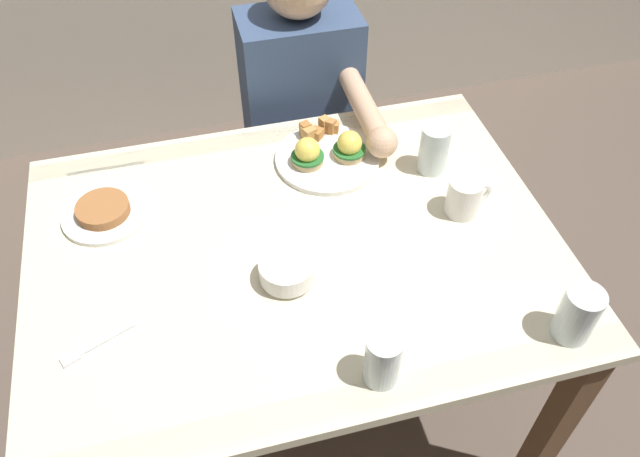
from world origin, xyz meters
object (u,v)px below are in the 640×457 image
coffee_mug (465,196)px  side_plate (104,212)px  eggs_benedict_plate (327,153)px  water_glass_far (434,151)px  dining_table (296,274)px  water_glass_extra (577,316)px  fruit_bowl (287,271)px  diner_person (304,111)px  fork (94,346)px  water_glass_near (383,361)px

coffee_mug → side_plate: (-0.83, 0.20, -0.04)m
eggs_benedict_plate → water_glass_far: bearing=-21.5°
coffee_mug → dining_table: bearing=-179.0°
coffee_mug → side_plate: coffee_mug is taller
dining_table → water_glass_extra: water_glass_extra is taller
fruit_bowl → coffee_mug: bearing=12.6°
side_plate → diner_person: size_ratio=0.18×
water_glass_far → water_glass_extra: (0.09, -0.54, 0.00)m
fork → coffee_mug: bearing=11.2°
water_glass_extra → fork: bearing=167.5°
water_glass_near → diner_person: (0.08, 0.97, -0.15)m
eggs_benedict_plate → fork: 0.73m
fruit_bowl → water_glass_far: 0.51m
fork → eggs_benedict_plate: bearing=35.8°
eggs_benedict_plate → water_glass_near: 0.64m
fork → dining_table: bearing=19.9°
side_plate → diner_person: 0.71m
fork → side_plate: (0.03, 0.36, 0.01)m
fork → water_glass_extra: bearing=-12.5°
dining_table → water_glass_extra: (0.48, -0.37, 0.16)m
dining_table → side_plate: (-0.42, 0.20, 0.12)m
water_glass_far → diner_person: (-0.23, 0.43, -0.15)m
dining_table → fruit_bowl: (-0.04, -0.09, 0.14)m
eggs_benedict_plate → diner_person: 0.35m
eggs_benedict_plate → diner_person: size_ratio=0.24×
diner_person → fork: bearing=-128.7°
water_glass_extra → diner_person: 1.03m
coffee_mug → water_glass_extra: bearing=-79.0°
coffee_mug → water_glass_near: water_glass_near is taller
eggs_benedict_plate → fruit_bowl: bearing=-117.3°
dining_table → fork: bearing=-160.1°
side_plate → coffee_mug: bearing=-13.3°
water_glass_far → eggs_benedict_plate: bearing=158.5°
water_glass_far → side_plate: (-0.81, 0.03, -0.04)m
fork → water_glass_far: 0.91m
dining_table → fruit_bowl: fruit_bowl is taller
water_glass_far → side_plate: water_glass_far is taller
fruit_bowl → side_plate: 0.48m
eggs_benedict_plate → fruit_bowl: 0.40m
eggs_benedict_plate → diner_person: diner_person is taller
eggs_benedict_plate → coffee_mug: size_ratio=2.42×
eggs_benedict_plate → water_glass_far: size_ratio=2.11×
water_glass_far → side_plate: 0.81m
coffee_mug → fork: size_ratio=0.75×
fork → side_plate: size_ratio=0.75×
coffee_mug → water_glass_far: water_glass_far is taller
water_glass_extra → fruit_bowl: bearing=152.2°
water_glass_near → eggs_benedict_plate: bearing=84.4°
fork → water_glass_near: (0.53, -0.20, 0.05)m
coffee_mug → fruit_bowl: bearing=-167.4°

